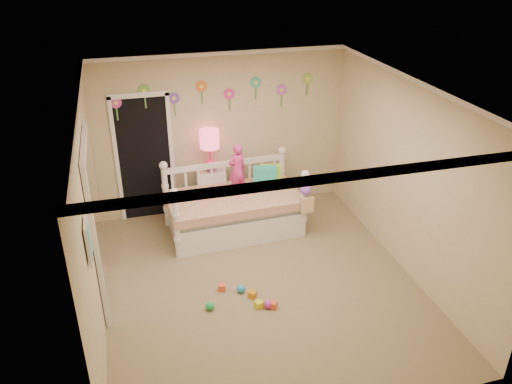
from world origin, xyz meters
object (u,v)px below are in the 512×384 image
object	(u,v)px
child	(237,170)
nightstand	(212,192)
daybed	(234,199)
table_lamp	(210,144)

from	to	relation	value
child	nightstand	world-z (taller)	child
daybed	nightstand	bearing A→B (deg)	106.29
daybed	table_lamp	size ratio (longest dim) A/B	2.98
daybed	nightstand	world-z (taller)	daybed
daybed	table_lamp	distance (m)	0.95
nightstand	table_lamp	size ratio (longest dim) A/B	1.13
child	nightstand	xyz separation A→B (m)	(-0.29, 0.63, -0.63)
nightstand	table_lamp	bearing A→B (deg)	0.00
child	table_lamp	xyz separation A→B (m)	(-0.29, 0.63, 0.20)
daybed	nightstand	distance (m)	0.70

